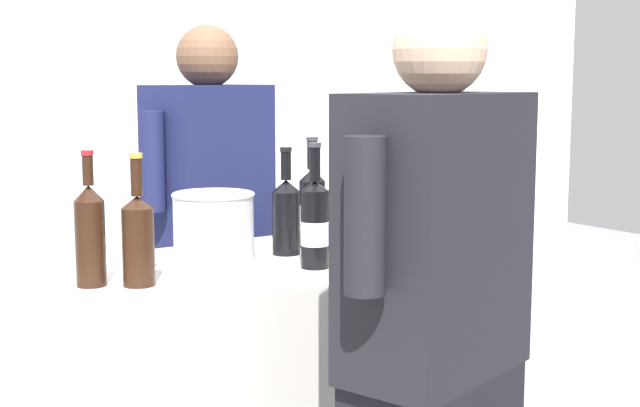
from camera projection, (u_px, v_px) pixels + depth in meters
wall_back at (50, 102)px, 4.77m from camera, size 8.00×0.10×2.80m
wine_bottle_0 at (427, 197)px, 3.06m from camera, size 0.08×0.08×0.32m
wine_bottle_1 at (472, 208)px, 2.80m from camera, size 0.08×0.08×0.33m
wine_bottle_2 at (509, 204)px, 2.90m from camera, size 0.08×0.08×0.32m
wine_bottle_3 at (90, 233)px, 2.24m from camera, size 0.07×0.07×0.34m
wine_bottle_4 at (312, 208)px, 2.76m from camera, size 0.08×0.08×0.34m
wine_bottle_5 at (505, 200)px, 3.00m from camera, size 0.08×0.08×0.32m
wine_bottle_6 at (315, 223)px, 2.46m from camera, size 0.08×0.08×0.34m
wine_bottle_7 at (138, 237)px, 2.25m from camera, size 0.08×0.08×0.33m
wine_bottle_8 at (286, 214)px, 2.65m from camera, size 0.08×0.08×0.31m
wine_bottle_9 at (388, 214)px, 2.68m from camera, size 0.07×0.07×0.29m
wine_glass at (433, 207)px, 2.77m from camera, size 0.08×0.08×0.18m
ice_bucket at (214, 229)px, 2.48m from camera, size 0.23×0.23×0.20m
person_server at (211, 276)px, 3.21m from camera, size 0.56×0.35×1.71m
potted_shrub at (399, 253)px, 4.12m from camera, size 0.46×0.64×1.22m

